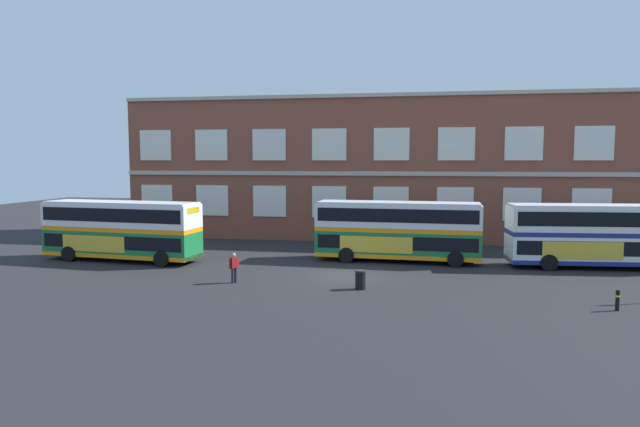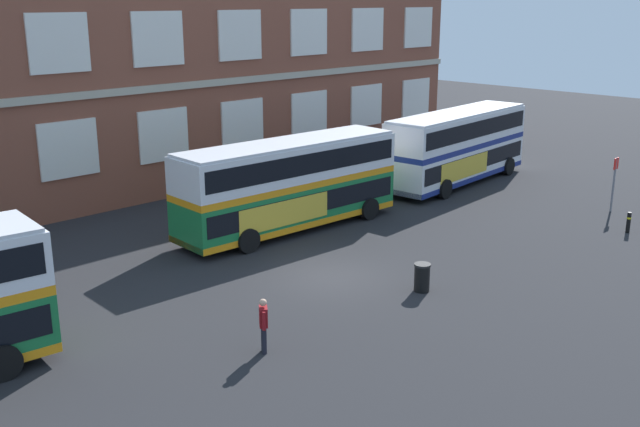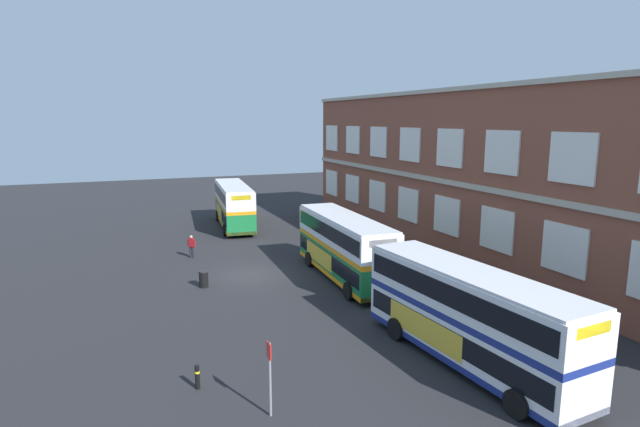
{
  "view_description": "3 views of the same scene",
  "coord_description": "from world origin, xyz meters",
  "px_view_note": "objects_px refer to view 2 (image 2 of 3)",
  "views": [
    {
      "loc": [
        4.44,
        -32.93,
        6.89
      ],
      "look_at": [
        -1.85,
        2.46,
        3.49
      ],
      "focal_mm": 31.72,
      "sensor_mm": 36.0,
      "label": 1
    },
    {
      "loc": [
        -18.77,
        -18.41,
        10.14
      ],
      "look_at": [
        1.82,
        2.34,
        1.64
      ],
      "focal_mm": 41.78,
      "sensor_mm": 36.0,
      "label": 2
    },
    {
      "loc": [
        31.84,
        -8.0,
        10.15
      ],
      "look_at": [
        0.74,
        4.67,
        3.94
      ],
      "focal_mm": 28.61,
      "sensor_mm": 36.0,
      "label": 3
    }
  ],
  "objects_px": {
    "waiting_passenger": "(264,323)",
    "bus_stand_flag": "(614,179)",
    "double_decker_middle": "(289,184)",
    "double_decker_far": "(458,146)",
    "station_litter_bin": "(422,277)",
    "safety_bollard_west": "(629,222)"
  },
  "relations": [
    {
      "from": "waiting_passenger",
      "to": "bus_stand_flag",
      "type": "relative_size",
      "value": 0.63
    },
    {
      "from": "double_decker_middle",
      "to": "waiting_passenger",
      "type": "xyz_separation_m",
      "value": [
        -8.77,
        -8.42,
        -1.22
      ]
    },
    {
      "from": "double_decker_far",
      "to": "station_litter_bin",
      "type": "distance_m",
      "value": 16.72
    },
    {
      "from": "double_decker_middle",
      "to": "double_decker_far",
      "type": "height_order",
      "value": "same"
    },
    {
      "from": "bus_stand_flag",
      "to": "station_litter_bin",
      "type": "relative_size",
      "value": 2.62
    },
    {
      "from": "bus_stand_flag",
      "to": "waiting_passenger",
      "type": "bearing_deg",
      "value": 178.64
    },
    {
      "from": "double_decker_middle",
      "to": "waiting_passenger",
      "type": "relative_size",
      "value": 6.53
    },
    {
      "from": "station_litter_bin",
      "to": "safety_bollard_west",
      "type": "relative_size",
      "value": 1.08
    },
    {
      "from": "double_decker_middle",
      "to": "bus_stand_flag",
      "type": "xyz_separation_m",
      "value": [
        13.26,
        -8.94,
        -0.51
      ]
    },
    {
      "from": "bus_stand_flag",
      "to": "safety_bollard_west",
      "type": "distance_m",
      "value": 3.65
    },
    {
      "from": "waiting_passenger",
      "to": "safety_bollard_west",
      "type": "bearing_deg",
      "value": -7.64
    },
    {
      "from": "bus_stand_flag",
      "to": "safety_bollard_west",
      "type": "relative_size",
      "value": 2.84
    },
    {
      "from": "waiting_passenger",
      "to": "bus_stand_flag",
      "type": "height_order",
      "value": "bus_stand_flag"
    },
    {
      "from": "safety_bollard_west",
      "to": "double_decker_far",
      "type": "bearing_deg",
      "value": 78.64
    },
    {
      "from": "double_decker_far",
      "to": "double_decker_middle",
      "type": "bearing_deg",
      "value": 179.31
    },
    {
      "from": "double_decker_far",
      "to": "safety_bollard_west",
      "type": "distance_m",
      "value": 11.19
    },
    {
      "from": "double_decker_far",
      "to": "station_litter_bin",
      "type": "bearing_deg",
      "value": -148.9
    },
    {
      "from": "double_decker_far",
      "to": "safety_bollard_west",
      "type": "relative_size",
      "value": 11.76
    },
    {
      "from": "double_decker_middle",
      "to": "station_litter_bin",
      "type": "xyz_separation_m",
      "value": [
        -1.6,
        -8.75,
        -1.63
      ]
    },
    {
      "from": "double_decker_middle",
      "to": "safety_bollard_west",
      "type": "height_order",
      "value": "double_decker_middle"
    },
    {
      "from": "double_decker_far",
      "to": "bus_stand_flag",
      "type": "distance_m",
      "value": 8.83
    },
    {
      "from": "waiting_passenger",
      "to": "double_decker_far",
      "type": "bearing_deg",
      "value": 21.12
    }
  ]
}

